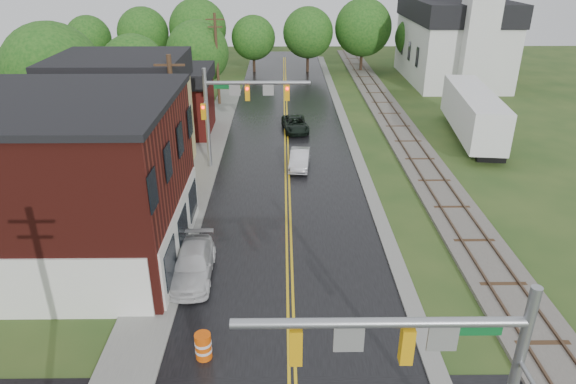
{
  "coord_description": "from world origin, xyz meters",
  "views": [
    {
      "loc": [
        -0.32,
        -7.79,
        14.28
      ],
      "look_at": [
        -0.06,
        15.19,
        3.5
      ],
      "focal_mm": 32.0,
      "sensor_mm": 36.0,
      "label": 1
    }
  ],
  "objects_px": {
    "traffic_signal_far": "(237,101)",
    "tree_left_e": "(199,54)",
    "semi_trailer": "(473,112)",
    "brick_building": "(32,183)",
    "tree_left_b": "(54,75)",
    "utility_pole_b": "(175,126)",
    "pickup_white": "(193,264)",
    "church": "(457,32)",
    "traffic_signal_near": "(435,361)",
    "sedan_silver": "(300,159)",
    "suv_dark": "(295,124)",
    "tree_left_c": "(135,69)",
    "utility_pole_c": "(217,58)",
    "construction_barrel": "(203,346)"
  },
  "relations": [
    {
      "from": "brick_building",
      "to": "construction_barrel",
      "type": "bearing_deg",
      "value": -39.41
    },
    {
      "from": "brick_building",
      "to": "utility_pole_c",
      "type": "height_order",
      "value": "utility_pole_c"
    },
    {
      "from": "utility_pole_c",
      "to": "semi_trailer",
      "type": "xyz_separation_m",
      "value": [
        22.16,
        -11.07,
        -2.35
      ]
    },
    {
      "from": "traffic_signal_near",
      "to": "suv_dark",
      "type": "distance_m",
      "value": 33.71
    },
    {
      "from": "traffic_signal_near",
      "to": "sedan_silver",
      "type": "xyz_separation_m",
      "value": [
        -2.56,
        24.9,
        -4.33
      ]
    },
    {
      "from": "traffic_signal_near",
      "to": "church",
      "type": "bearing_deg",
      "value": 72.28
    },
    {
      "from": "pickup_white",
      "to": "suv_dark",
      "type": "bearing_deg",
      "value": 74.76
    },
    {
      "from": "tree_left_e",
      "to": "construction_barrel",
      "type": "xyz_separation_m",
      "value": [
        5.45,
        -38.36,
        -4.25
      ]
    },
    {
      "from": "brick_building",
      "to": "semi_trailer",
      "type": "xyz_separation_m",
      "value": [
        27.84,
        17.93,
        -1.78
      ]
    },
    {
      "from": "brick_building",
      "to": "tree_left_b",
      "type": "relative_size",
      "value": 1.48
    },
    {
      "from": "traffic_signal_far",
      "to": "suv_dark",
      "type": "distance_m",
      "value": 10.32
    },
    {
      "from": "utility_pole_c",
      "to": "semi_trailer",
      "type": "height_order",
      "value": "utility_pole_c"
    },
    {
      "from": "church",
      "to": "suv_dark",
      "type": "bearing_deg",
      "value": -136.2
    },
    {
      "from": "church",
      "to": "utility_pole_b",
      "type": "bearing_deg",
      "value": -130.18
    },
    {
      "from": "semi_trailer",
      "to": "tree_left_b",
      "type": "bearing_deg",
      "value": -178.22
    },
    {
      "from": "suv_dark",
      "to": "semi_trailer",
      "type": "distance_m",
      "value": 14.86
    },
    {
      "from": "utility_pole_b",
      "to": "church",
      "type": "bearing_deg",
      "value": 49.82
    },
    {
      "from": "utility_pole_b",
      "to": "tree_left_b",
      "type": "bearing_deg",
      "value": 138.14
    },
    {
      "from": "traffic_signal_far",
      "to": "tree_left_e",
      "type": "bearing_deg",
      "value": 105.89
    },
    {
      "from": "utility_pole_b",
      "to": "brick_building",
      "type": "bearing_deg",
      "value": -129.07
    },
    {
      "from": "construction_barrel",
      "to": "traffic_signal_near",
      "type": "bearing_deg",
      "value": -38.85
    },
    {
      "from": "construction_barrel",
      "to": "tree_left_c",
      "type": "bearing_deg",
      "value": 107.89
    },
    {
      "from": "church",
      "to": "semi_trailer",
      "type": "relative_size",
      "value": 1.53
    },
    {
      "from": "traffic_signal_far",
      "to": "brick_building",
      "type": "bearing_deg",
      "value": -126.92
    },
    {
      "from": "church",
      "to": "sedan_silver",
      "type": "bearing_deg",
      "value": -125.41
    },
    {
      "from": "church",
      "to": "tree_left_e",
      "type": "bearing_deg",
      "value": -164.8
    },
    {
      "from": "tree_left_c",
      "to": "construction_barrel",
      "type": "xyz_separation_m",
      "value": [
        10.45,
        -32.36,
        -3.95
      ]
    },
    {
      "from": "utility_pole_b",
      "to": "suv_dark",
      "type": "relative_size",
      "value": 2.04
    },
    {
      "from": "suv_dark",
      "to": "semi_trailer",
      "type": "relative_size",
      "value": 0.34
    },
    {
      "from": "semi_trailer",
      "to": "traffic_signal_near",
      "type": "bearing_deg",
      "value": -111.02
    },
    {
      "from": "pickup_white",
      "to": "tree_left_b",
      "type": "bearing_deg",
      "value": 123.51
    },
    {
      "from": "utility_pole_b",
      "to": "pickup_white",
      "type": "bearing_deg",
      "value": -76.56
    },
    {
      "from": "sedan_silver",
      "to": "pickup_white",
      "type": "distance_m",
      "value": 14.93
    },
    {
      "from": "church",
      "to": "tree_left_e",
      "type": "relative_size",
      "value": 2.45
    },
    {
      "from": "tree_left_e",
      "to": "semi_trailer",
      "type": "relative_size",
      "value": 0.62
    },
    {
      "from": "utility_pole_b",
      "to": "utility_pole_c",
      "type": "bearing_deg",
      "value": 90.0
    },
    {
      "from": "suv_dark",
      "to": "semi_trailer",
      "type": "xyz_separation_m",
      "value": [
        14.56,
        -2.39,
        1.76
      ]
    },
    {
      "from": "pickup_white",
      "to": "traffic_signal_near",
      "type": "bearing_deg",
      "value": -55.11
    },
    {
      "from": "pickup_white",
      "to": "church",
      "type": "bearing_deg",
      "value": 57.31
    },
    {
      "from": "brick_building",
      "to": "tree_left_c",
      "type": "relative_size",
      "value": 1.87
    },
    {
      "from": "church",
      "to": "traffic_signal_far",
      "type": "distance_m",
      "value": 35.59
    },
    {
      "from": "church",
      "to": "tree_left_c",
      "type": "height_order",
      "value": "church"
    },
    {
      "from": "sedan_silver",
      "to": "traffic_signal_near",
      "type": "bearing_deg",
      "value": -78.58
    },
    {
      "from": "suv_dark",
      "to": "semi_trailer",
      "type": "bearing_deg",
      "value": -15.87
    },
    {
      "from": "utility_pole_c",
      "to": "sedan_silver",
      "type": "xyz_separation_m",
      "value": [
        7.72,
        -17.1,
        -4.09
      ]
    },
    {
      "from": "utility_pole_b",
      "to": "suv_dark",
      "type": "bearing_deg",
      "value": 60.3
    },
    {
      "from": "tree_left_b",
      "to": "semi_trailer",
      "type": "distance_m",
      "value": 33.39
    },
    {
      "from": "pickup_white",
      "to": "semi_trailer",
      "type": "height_order",
      "value": "semi_trailer"
    },
    {
      "from": "sedan_silver",
      "to": "construction_barrel",
      "type": "bearing_deg",
      "value": -97.01
    },
    {
      "from": "tree_left_c",
      "to": "sedan_silver",
      "type": "height_order",
      "value": "tree_left_c"
    }
  ]
}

